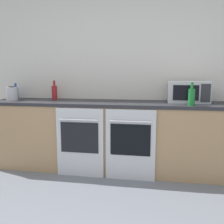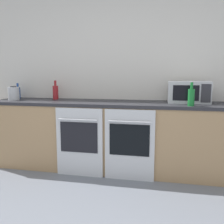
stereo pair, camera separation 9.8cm
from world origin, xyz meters
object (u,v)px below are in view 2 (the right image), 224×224
(oven_left, at_px, (79,142))
(bottle_blue, at_px, (18,92))
(microwave, at_px, (189,92))
(bottle_red, at_px, (56,92))
(oven_right, at_px, (129,145))
(kettle, at_px, (14,93))
(bottle_green, at_px, (191,97))

(oven_left, distance_m, bottle_blue, 1.39)
(microwave, relative_size, bottle_red, 1.88)
(bottle_red, bearing_deg, bottle_blue, 176.40)
(bottle_blue, bearing_deg, oven_left, -25.21)
(oven_right, xyz_separation_m, microwave, (0.69, 0.43, 0.61))
(oven_right, bearing_deg, bottle_blue, 163.04)
(bottle_blue, height_order, kettle, bottle_blue)
(oven_right, xyz_separation_m, kettle, (-1.67, 0.28, 0.56))
(microwave, bearing_deg, bottle_green, -89.97)
(oven_left, distance_m, bottle_green, 1.44)
(oven_right, bearing_deg, bottle_green, 8.54)
(oven_left, relative_size, oven_right, 1.00)
(bottle_green, bearing_deg, bottle_red, 167.77)
(oven_left, height_order, bottle_blue, bottle_blue)
(bottle_red, xyz_separation_m, kettle, (-0.53, -0.22, -0.01))
(oven_left, distance_m, microwave, 1.51)
(bottle_red, bearing_deg, kettle, -157.31)
(oven_left, distance_m, oven_right, 0.62)
(oven_right, height_order, bottle_green, bottle_green)
(bottle_red, bearing_deg, oven_right, -23.61)
(bottle_red, height_order, kettle, bottle_red)
(bottle_blue, distance_m, bottle_green, 2.50)
(oven_left, xyz_separation_m, microwave, (1.31, 0.43, 0.61))
(bottle_blue, relative_size, kettle, 1.17)
(microwave, distance_m, bottle_blue, 2.46)
(microwave, distance_m, bottle_red, 1.84)
(microwave, bearing_deg, oven_left, -161.92)
(oven_left, xyz_separation_m, bottle_red, (-0.52, 0.50, 0.58))
(bottle_red, distance_m, kettle, 0.57)
(microwave, distance_m, kettle, 2.37)
(bottle_green, bearing_deg, kettle, 175.71)
(oven_right, bearing_deg, bottle_red, 156.39)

